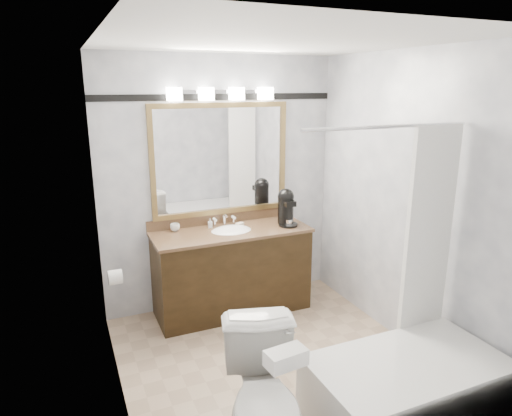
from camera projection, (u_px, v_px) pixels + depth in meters
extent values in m
cube|color=tan|center=(276.00, 364.00, 3.74)|extent=(2.40, 2.60, 0.01)
cube|color=white|center=(280.00, 40.00, 3.08)|extent=(2.40, 2.60, 0.01)
cube|color=silver|center=(221.00, 184.00, 4.57)|extent=(2.40, 0.01, 2.50)
cube|color=silver|center=(394.00, 286.00, 2.26)|extent=(2.40, 0.01, 2.50)
cube|color=silver|center=(111.00, 239.00, 2.95)|extent=(0.01, 2.60, 2.50)
cube|color=silver|center=(405.00, 202.00, 3.87)|extent=(0.01, 2.60, 2.50)
cube|color=black|center=(232.00, 272.00, 4.53)|extent=(1.50, 0.55, 0.82)
cube|color=olive|center=(231.00, 232.00, 4.42)|extent=(1.53, 0.58, 0.03)
cube|color=olive|center=(222.00, 218.00, 4.64)|extent=(1.53, 0.03, 0.10)
ellipsoid|color=white|center=(231.00, 233.00, 4.42)|extent=(0.44, 0.34, 0.14)
cube|color=olive|center=(220.00, 105.00, 4.34)|extent=(1.40, 0.04, 0.05)
cube|color=olive|center=(222.00, 211.00, 4.62)|extent=(1.40, 0.04, 0.05)
cube|color=olive|center=(152.00, 164.00, 4.22)|extent=(0.05, 0.04, 1.00)
cube|color=olive|center=(282.00, 156.00, 4.74)|extent=(0.05, 0.04, 1.00)
cube|color=white|center=(221.00, 160.00, 4.48)|extent=(1.30, 0.01, 1.00)
cube|color=silver|center=(220.00, 92.00, 4.30)|extent=(0.90, 0.05, 0.03)
cube|color=white|center=(174.00, 94.00, 4.09)|extent=(0.12, 0.12, 0.12)
cube|color=white|center=(206.00, 94.00, 4.20)|extent=(0.12, 0.12, 0.12)
cube|color=white|center=(237.00, 94.00, 4.32)|extent=(0.12, 0.12, 0.12)
cube|color=white|center=(265.00, 93.00, 4.43)|extent=(0.12, 0.12, 0.12)
cube|color=black|center=(219.00, 97.00, 4.33)|extent=(2.40, 0.01, 0.06)
cube|color=white|center=(407.00, 390.00, 3.07)|extent=(1.30, 0.72, 0.45)
cylinder|color=silver|center=(389.00, 127.00, 2.95)|extent=(1.30, 0.02, 0.02)
cube|color=white|center=(428.00, 233.00, 3.31)|extent=(0.40, 0.04, 1.55)
cylinder|color=white|center=(115.00, 277.00, 3.71)|extent=(0.11, 0.12, 0.12)
imported|color=white|center=(265.00, 403.00, 2.67)|extent=(0.66, 0.90, 0.82)
cube|color=white|center=(286.00, 358.00, 2.33)|extent=(0.22, 0.14, 0.09)
cylinder|color=black|center=(288.00, 225.00, 4.55)|extent=(0.19, 0.19, 0.02)
cylinder|color=black|center=(286.00, 210.00, 4.57)|extent=(0.16, 0.16, 0.27)
sphere|color=black|center=(286.00, 197.00, 4.54)|extent=(0.16, 0.16, 0.16)
cube|color=black|center=(289.00, 203.00, 4.47)|extent=(0.11, 0.11, 0.05)
cylinder|color=silver|center=(289.00, 222.00, 4.52)|extent=(0.06, 0.06, 0.06)
imported|color=white|center=(175.00, 227.00, 4.38)|extent=(0.10, 0.10, 0.07)
imported|color=white|center=(210.00, 223.00, 4.48)|extent=(0.05, 0.05, 0.09)
cube|color=beige|center=(240.00, 224.00, 4.57)|extent=(0.09, 0.07, 0.02)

